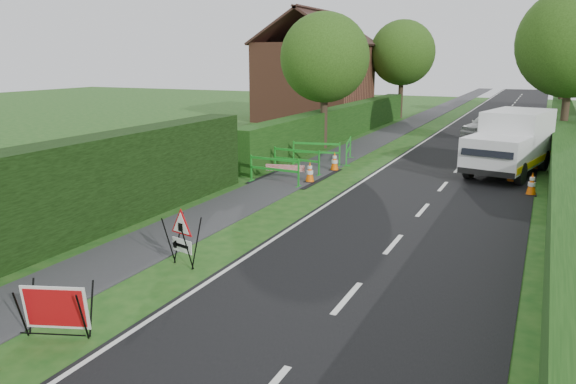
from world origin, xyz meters
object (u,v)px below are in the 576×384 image
(red_rect_sign, at_px, (55,309))
(works_van, at_px, (511,141))
(triangle_sign, at_px, (180,233))
(hatchback_car, at_px, (488,125))

(red_rect_sign, relative_size, works_van, 0.21)
(triangle_sign, xyz_separation_m, works_van, (5.82, 13.91, 0.52))
(works_van, bearing_deg, hatchback_car, 112.04)
(red_rect_sign, height_order, hatchback_car, hatchback_car)
(works_van, relative_size, hatchback_car, 1.43)
(works_van, height_order, hatchback_car, works_van)
(hatchback_car, bearing_deg, red_rect_sign, -74.07)
(triangle_sign, relative_size, hatchback_car, 0.28)
(triangle_sign, bearing_deg, red_rect_sign, -74.26)
(works_van, xyz_separation_m, hatchback_car, (-1.87, 11.00, -0.62))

